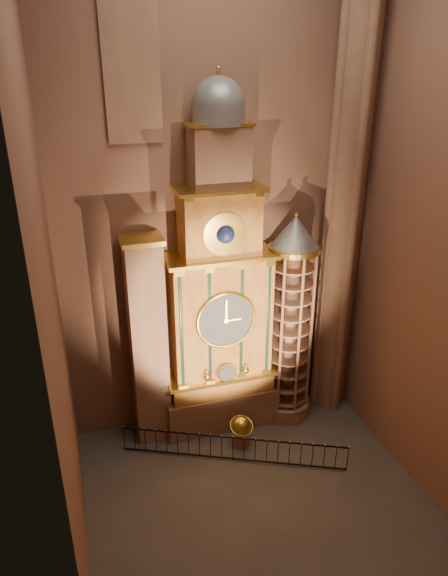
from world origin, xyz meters
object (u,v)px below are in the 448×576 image
object	(u,v)px
astronomical_clock	(220,304)
iron_railing	(233,449)
portrait_tower	(148,343)
stair_turret	(290,323)
celestial_globe	(241,429)

from	to	relation	value
astronomical_clock	iron_railing	bearing A→B (deg)	-95.35
portrait_tower	iron_railing	world-z (taller)	portrait_tower
astronomical_clock	stair_turret	xyz separation A→B (m)	(3.50, -0.26, -1.41)
stair_turret	iron_railing	world-z (taller)	stair_turret
celestial_globe	stair_turret	bearing A→B (deg)	30.92
astronomical_clock	stair_turret	distance (m)	3.78
portrait_tower	iron_railing	size ratio (longest dim) A/B	1.09
stair_turret	celestial_globe	bearing A→B (deg)	-149.08
astronomical_clock	celestial_globe	distance (m)	6.09
astronomical_clock	portrait_tower	world-z (taller)	astronomical_clock
astronomical_clock	iron_railing	size ratio (longest dim) A/B	1.78
astronomical_clock	portrait_tower	bearing A→B (deg)	179.71
celestial_globe	astronomical_clock	bearing A→B (deg)	101.57
stair_turret	iron_railing	xyz separation A→B (m)	(-3.78, -2.68, -4.57)
stair_turret	astronomical_clock	bearing A→B (deg)	175.70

